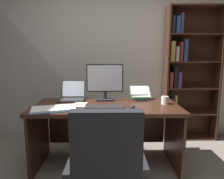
% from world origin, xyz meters
% --- Properties ---
extents(wall_back, '(5.41, 0.12, 2.75)m').
position_xyz_m(wall_back, '(0.00, 1.90, 1.37)').
color(wall_back, '#B2ADA3').
rests_on(wall_back, ground).
extents(desk, '(1.68, 0.77, 0.76)m').
position_xyz_m(desk, '(-0.16, 0.93, 0.55)').
color(desk, '#381E14').
rests_on(desk, ground).
extents(bookshelf, '(0.82, 0.26, 2.05)m').
position_xyz_m(bookshelf, '(1.06, 1.70, 1.00)').
color(bookshelf, '#381E14').
rests_on(bookshelf, ground).
extents(monitor, '(0.46, 0.16, 0.46)m').
position_xyz_m(monitor, '(-0.18, 1.11, 0.99)').
color(monitor, '#232326').
rests_on(monitor, desk).
extents(laptop, '(0.32, 0.32, 0.24)m').
position_xyz_m(laptop, '(-0.60, 1.12, 0.81)').
color(laptop, '#232326').
rests_on(laptop, desk).
extents(keyboard, '(0.42, 0.15, 0.02)m').
position_xyz_m(keyboard, '(-0.18, 0.69, 0.77)').
color(keyboard, '#232326').
rests_on(keyboard, desk).
extents(computer_mouse, '(0.06, 0.10, 0.04)m').
position_xyz_m(computer_mouse, '(0.12, 0.69, 0.78)').
color(computer_mouse, '#232326').
rests_on(computer_mouse, desk).
extents(reading_stand_with_book, '(0.26, 0.28, 0.16)m').
position_xyz_m(reading_stand_with_book, '(0.28, 1.17, 0.84)').
color(reading_stand_with_book, '#232326').
rests_on(reading_stand_with_book, desk).
extents(open_binder, '(0.52, 0.39, 0.02)m').
position_xyz_m(open_binder, '(-0.72, 0.64, 0.77)').
color(open_binder, '#2D84C6').
rests_on(open_binder, desk).
extents(notepad, '(0.16, 0.22, 0.01)m').
position_xyz_m(notepad, '(-0.47, 0.84, 0.76)').
color(notepad, silver).
rests_on(notepad, desk).
extents(pen, '(0.14, 0.03, 0.01)m').
position_xyz_m(pen, '(-0.45, 0.84, 0.77)').
color(pen, maroon).
rests_on(pen, notepad).
extents(coffee_mug, '(0.09, 0.09, 0.09)m').
position_xyz_m(coffee_mug, '(0.53, 0.89, 0.80)').
color(coffee_mug, silver).
rests_on(coffee_mug, desk).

